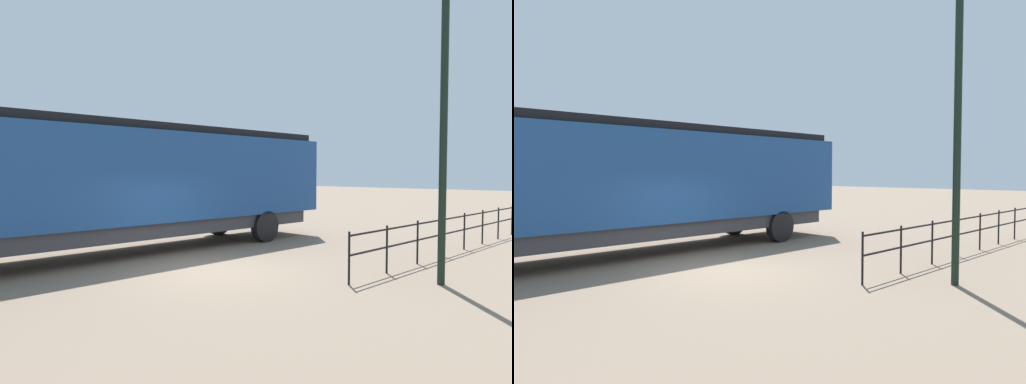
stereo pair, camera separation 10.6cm
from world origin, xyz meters
The scene contains 4 objects.
ground_plane centered at (0.00, 0.00, 0.00)m, with size 120.00×120.00×0.00m, color #84705B.
locomotive centered at (-3.69, -0.02, 2.20)m, with size 2.88×15.25×3.90m.
lamp_post centered at (4.58, 2.72, 5.24)m, with size 0.57×0.57×7.24m.
platform_fence centered at (3.18, 6.92, 0.75)m, with size 0.05×11.36×1.17m.
Camera 2 is at (8.76, -6.95, 2.44)m, focal length 31.76 mm.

